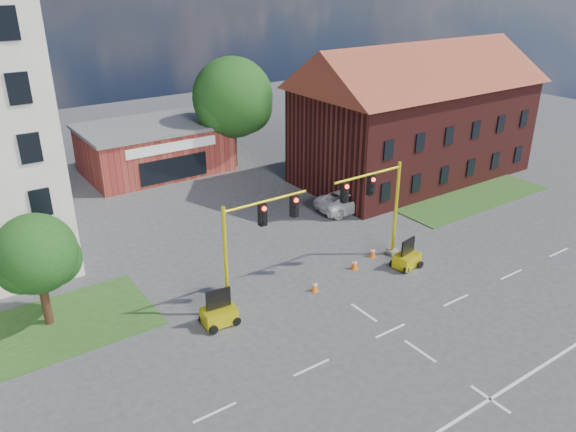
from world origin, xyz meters
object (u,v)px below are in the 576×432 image
object	(u,v)px
trailer_west	(219,314)
signal_mast_west	(253,240)
signal_mast_east	(377,203)
pickup_white	(351,200)
trailer_east	(407,259)

from	to	relation	value
trailer_west	signal_mast_west	bearing A→B (deg)	17.26
signal_mast_east	pickup_white	distance (m)	8.86
signal_mast_west	pickup_white	world-z (taller)	signal_mast_west
signal_mast_west	trailer_west	world-z (taller)	signal_mast_west
signal_mast_west	pickup_white	bearing A→B (deg)	28.86
signal_mast_east	trailer_east	world-z (taller)	signal_mast_east
trailer_west	signal_mast_east	bearing A→B (deg)	7.86
signal_mast_east	pickup_white	bearing A→B (deg)	59.36
signal_mast_west	trailer_east	distance (m)	10.54
pickup_white	trailer_east	bearing A→B (deg)	164.25
signal_mast_west	pickup_white	xyz separation A→B (m)	(12.93, 7.13, -3.15)
signal_mast_west	signal_mast_east	bearing A→B (deg)	0.00
signal_mast_west	trailer_east	size ratio (longest dim) A/B	3.41
trailer_east	trailer_west	bearing A→B (deg)	164.32
signal_mast_west	signal_mast_east	distance (m)	8.71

